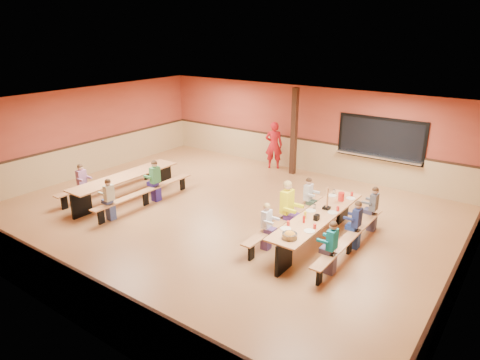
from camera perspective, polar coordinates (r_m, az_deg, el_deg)
The scene contains 23 objects.
ground at distance 11.73m, azimuth -2.73°, elevation -4.88°, with size 12.00×12.00×0.00m, color #986239.
room_envelope at distance 11.46m, azimuth -2.79°, elevation -1.74°, with size 12.04×10.04×3.02m.
kitchen_pass_through at distance 14.30m, azimuth 18.22°, elevation 4.99°, with size 2.78×0.28×1.38m.
structural_post at distance 14.85m, azimuth 7.22°, elevation 6.39°, with size 0.18×0.18×3.00m, color black.
cafeteria_table_main at distance 10.28m, azimuth 10.28°, elevation -5.66°, with size 1.91×3.70×0.74m.
cafeteria_table_second at distance 13.17m, azimuth -14.99°, elevation -0.29°, with size 1.91×3.70×0.74m.
seated_child_white_left at distance 9.86m, azimuth 3.54°, elevation -6.23°, with size 0.33×0.27×1.13m, color silver, non-canonical shape.
seated_adult_yellow at distance 10.53m, azimuth 6.25°, elevation -3.80°, with size 0.46×0.37×1.39m, color #FFFB17, non-canonical shape.
seated_child_grey_left at distance 11.51m, azimuth 9.04°, elevation -2.50°, with size 0.34×0.28×1.15m, color silver, non-canonical shape.
seated_child_teal_right at distance 9.11m, azimuth 12.11°, elevation -8.86°, with size 0.35×0.29×1.17m, color #107F8F, non-canonical shape.
seated_child_navy_right at distance 10.25m, azimuth 15.24°, elevation -5.83°, with size 0.34×0.28×1.16m, color navy, non-canonical shape.
seated_child_char_right at distance 11.24m, azimuth 17.35°, elevation -3.74°, with size 0.34×0.28×1.15m, color #54575F, non-canonical shape.
seated_child_purple_sec at distance 13.29m, azimuth -20.29°, elevation -0.44°, with size 0.34×0.28×1.16m, color #905A83, non-canonical shape.
seated_child_green_sec at distance 12.80m, azimuth -11.22°, elevation -0.14°, with size 0.38×0.31×1.23m, color #39834A, non-canonical shape.
seated_child_tan_sec at distance 11.84m, azimuth -16.99°, elevation -2.54°, with size 0.33×0.27×1.14m, color beige, non-canonical shape.
standing_woman at distance 15.56m, azimuth 4.53°, elevation 4.66°, with size 0.63×0.41×1.72m, color #B0141B.
punch_pitcher at distance 11.07m, azimuth 13.34°, elevation -2.17°, with size 0.16×0.16×0.22m, color red.
chip_bowl at distance 8.97m, azimuth 6.64°, elevation -7.34°, with size 0.32×0.32×0.15m, color orange, non-canonical shape.
napkin_dispenser at distance 9.89m, azimuth 10.17°, elevation -4.93°, with size 0.10×0.14×0.13m, color black.
condiment_mustard at distance 9.91m, azimuth 8.68°, elevation -4.66°, with size 0.06×0.06×0.17m, color yellow.
condiment_ketchup at distance 9.69m, azimuth 8.52°, elevation -5.21°, with size 0.06×0.06×0.17m, color #B2140F.
table_paddle at distance 10.49m, azimuth 11.50°, elevation -3.13°, with size 0.16×0.16×0.56m.
place_settings at distance 10.17m, azimuth 10.37°, elevation -4.29°, with size 0.65×3.30×0.11m, color beige, non-canonical shape.
Camera 1 is at (6.69, -8.32, 4.86)m, focal length 32.00 mm.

